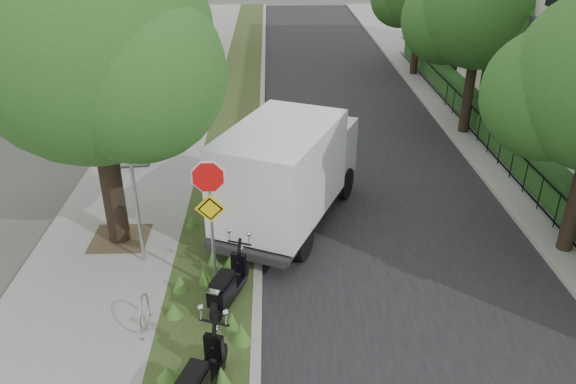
% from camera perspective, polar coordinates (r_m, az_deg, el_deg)
% --- Properties ---
extents(ground, '(120.00, 120.00, 0.00)m').
position_cam_1_polar(ground, '(12.12, -0.74, -11.92)').
color(ground, '#4C5147').
rests_on(ground, ground).
extents(sidewalk_near, '(3.50, 60.00, 0.12)m').
position_cam_1_polar(sidewalk_near, '(21.23, -12.94, 5.56)').
color(sidewalk_near, gray).
rests_on(sidewalk_near, ground).
extents(verge, '(2.00, 60.00, 0.12)m').
position_cam_1_polar(verge, '(20.87, -5.47, 5.77)').
color(verge, '#2E401B').
rests_on(verge, ground).
extents(kerb_near, '(0.20, 60.00, 0.13)m').
position_cam_1_polar(kerb_near, '(20.83, -2.72, 5.83)').
color(kerb_near, '#9E9991').
rests_on(kerb_near, ground).
extents(road, '(7.00, 60.00, 0.01)m').
position_cam_1_polar(road, '(21.09, 6.89, 5.76)').
color(road, black).
rests_on(road, ground).
extents(kerb_far, '(0.20, 60.00, 0.13)m').
position_cam_1_polar(kerb_far, '(21.87, 16.05, 5.83)').
color(kerb_far, '#9E9991').
rests_on(kerb_far, ground).
extents(footpath_far, '(3.20, 60.00, 0.12)m').
position_cam_1_polar(footpath_far, '(22.44, 20.21, 5.74)').
color(footpath_far, gray).
rests_on(footpath_far, ground).
extents(street_tree_main, '(6.21, 5.54, 7.66)m').
position_cam_1_polar(street_tree_main, '(13.19, -19.69, 13.22)').
color(street_tree_main, black).
rests_on(street_tree_main, ground).
extents(bare_post, '(0.08, 0.08, 4.00)m').
position_cam_1_polar(bare_post, '(12.86, -15.39, 0.70)').
color(bare_post, '#A5A8AD').
rests_on(bare_post, ground).
extents(bike_hoop, '(0.06, 0.78, 0.77)m').
position_cam_1_polar(bike_hoop, '(11.62, -14.42, -11.80)').
color(bike_hoop, '#A5A8AD').
rests_on(bike_hoop, ground).
extents(sign_assembly, '(0.94, 0.08, 3.22)m').
position_cam_1_polar(sign_assembly, '(11.38, -7.94, -0.95)').
color(sign_assembly, '#A5A8AD').
rests_on(sign_assembly, ground).
extents(fence_far, '(0.04, 24.00, 1.00)m').
position_cam_1_polar(fence_far, '(21.89, 18.01, 7.27)').
color(fence_far, black).
rests_on(fence_far, ground).
extents(hedge_far, '(1.00, 24.00, 1.10)m').
position_cam_1_polar(hedge_far, '(22.13, 19.73, 7.22)').
color(hedge_far, '#1A4016').
rests_on(hedge_far, footpath_far).
extents(far_tree_b, '(4.83, 4.31, 6.56)m').
position_cam_1_polar(far_tree_b, '(20.96, 18.76, 16.86)').
color(far_tree_b, black).
rests_on(far_tree_b, ground).
extents(scooter_far, '(0.80, 1.73, 0.86)m').
position_cam_1_polar(scooter_far, '(11.84, -6.30, -9.88)').
color(scooter_far, black).
rests_on(scooter_far, ground).
extents(box_truck, '(4.09, 5.81, 2.46)m').
position_cam_1_polar(box_truck, '(14.42, 0.05, 2.44)').
color(box_truck, '#262628').
rests_on(box_truck, ground).
extents(utility_cabinet, '(1.06, 0.77, 1.32)m').
position_cam_1_polar(utility_cabinet, '(18.72, -15.55, 4.56)').
color(utility_cabinet, '#262628').
rests_on(utility_cabinet, ground).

